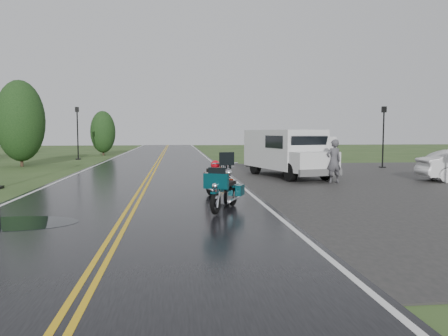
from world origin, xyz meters
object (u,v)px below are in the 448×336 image
at_px(motorcycle_teal, 216,193).
at_px(van_white, 291,155).
at_px(person_at_van, 334,162).
at_px(lamp_post_far_left, 78,133).
at_px(motorcycle_red, 228,181).
at_px(lamp_post_far_right, 383,137).
at_px(motorcycle_silver, 226,180).

height_order(motorcycle_teal, van_white, van_white).
relative_size(person_at_van, lamp_post_far_left, 0.44).
xyz_separation_m(motorcycle_red, motorcycle_teal, (-0.52, -1.68, -0.14)).
relative_size(motorcycle_teal, lamp_post_far_right, 0.55).
relative_size(motorcycle_red, motorcycle_silver, 1.24).
bearing_deg(lamp_post_far_left, motorcycle_red, -67.95).
bearing_deg(lamp_post_far_left, motorcycle_silver, -66.37).
height_order(person_at_van, lamp_post_far_left, lamp_post_far_left).
bearing_deg(motorcycle_teal, lamp_post_far_left, 134.06).
distance_m(motorcycle_teal, van_white, 8.33).
xyz_separation_m(person_at_van, lamp_post_far_left, (-14.17, 17.41, 1.16)).
height_order(lamp_post_far_left, lamp_post_far_right, lamp_post_far_left).
distance_m(motorcycle_red, motorcycle_teal, 1.76).
bearing_deg(person_at_van, van_white, -31.04).
height_order(motorcycle_teal, motorcycle_silver, motorcycle_teal).
distance_m(van_white, person_at_van, 1.82).
bearing_deg(lamp_post_far_right, van_white, -138.32).
relative_size(motorcycle_teal, lamp_post_far_left, 0.49).
xyz_separation_m(motorcycle_silver, van_white, (3.28, 4.26, 0.56)).
distance_m(motorcycle_teal, lamp_post_far_right, 18.02).
distance_m(motorcycle_silver, person_at_van, 6.16).
height_order(motorcycle_red, lamp_post_far_right, lamp_post_far_right).
height_order(motorcycle_silver, lamp_post_far_right, lamp_post_far_right).
height_order(motorcycle_teal, lamp_post_far_left, lamp_post_far_left).
bearing_deg(lamp_post_far_right, motorcycle_silver, -134.58).
bearing_deg(motorcycle_silver, lamp_post_far_left, 107.91).
xyz_separation_m(motorcycle_red, person_at_van, (5.09, 5.02, 0.17)).
bearing_deg(person_at_van, motorcycle_teal, 39.60).
bearing_deg(van_white, motorcycle_silver, -142.29).
bearing_deg(lamp_post_far_left, lamp_post_far_right, -27.05).
relative_size(motorcycle_teal, person_at_van, 1.12).
xyz_separation_m(motorcycle_silver, lamp_post_far_left, (-9.21, 21.04, 1.47)).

